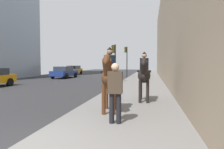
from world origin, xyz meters
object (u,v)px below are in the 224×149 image
object	(u,v)px
pedestrian_greeting	(115,89)
car_near_lane	(73,70)
mounted_horse_far	(144,74)
traffic_light_far_curb	(126,57)
traffic_light_near_curb	(114,57)
mounted_horse_near	(109,76)
car_far_lane	(64,72)

from	to	relation	value
pedestrian_greeting	car_near_lane	size ratio (longest dim) A/B	0.39
mounted_horse_far	traffic_light_far_curb	xyz separation A→B (m)	(17.48, 2.80, 1.32)
traffic_light_near_curb	mounted_horse_far	bearing A→B (deg)	-162.18
mounted_horse_near	pedestrian_greeting	distance (m)	1.44
traffic_light_near_curb	mounted_horse_near	bearing A→B (deg)	-171.01
mounted_horse_far	car_far_lane	world-z (taller)	mounted_horse_far
mounted_horse_far	traffic_light_near_curb	size ratio (longest dim) A/B	0.64
mounted_horse_near	car_near_lane	world-z (taller)	mounted_horse_near
traffic_light_near_curb	traffic_light_far_curb	bearing A→B (deg)	-0.72
pedestrian_greeting	traffic_light_near_curb	xyz separation A→B (m)	(12.70, 2.22, 1.25)
car_near_lane	mounted_horse_far	bearing A→B (deg)	28.90
mounted_horse_near	mounted_horse_far	xyz separation A→B (m)	(2.31, -1.11, -0.04)
mounted_horse_far	traffic_light_near_curb	xyz separation A→B (m)	(9.04, 2.91, 1.02)
car_near_lane	traffic_light_far_curb	bearing A→B (deg)	56.88
traffic_light_far_curb	traffic_light_near_curb	bearing A→B (deg)	179.28
mounted_horse_far	traffic_light_near_curb	distance (m)	9.55
car_far_lane	car_near_lane	bearing A→B (deg)	15.60
traffic_light_near_curb	pedestrian_greeting	bearing A→B (deg)	-170.08
car_far_lane	traffic_light_far_curb	world-z (taller)	traffic_light_far_curb
mounted_horse_far	traffic_light_far_curb	size ratio (longest dim) A/B	0.56
mounted_horse_far	car_far_lane	xyz separation A→B (m)	(15.36, 10.28, -0.57)
car_near_lane	traffic_light_near_curb	distance (m)	17.97
mounted_horse_near	car_far_lane	distance (m)	19.91
pedestrian_greeting	mounted_horse_near	bearing A→B (deg)	14.67
car_far_lane	traffic_light_far_curb	bearing A→B (deg)	-72.29
car_near_lane	car_far_lane	bearing A→B (deg)	15.46
car_near_lane	mounted_horse_near	bearing A→B (deg)	24.83
pedestrian_greeting	car_far_lane	bearing A→B (deg)	23.91
traffic_light_far_curb	car_far_lane	bearing A→B (deg)	105.89
mounted_horse_far	traffic_light_far_curb	bearing A→B (deg)	-171.57
mounted_horse_near	pedestrian_greeting	xyz separation A→B (m)	(-1.35, -0.43, -0.27)
pedestrian_greeting	traffic_light_near_curb	size ratio (longest dim) A/B	0.49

